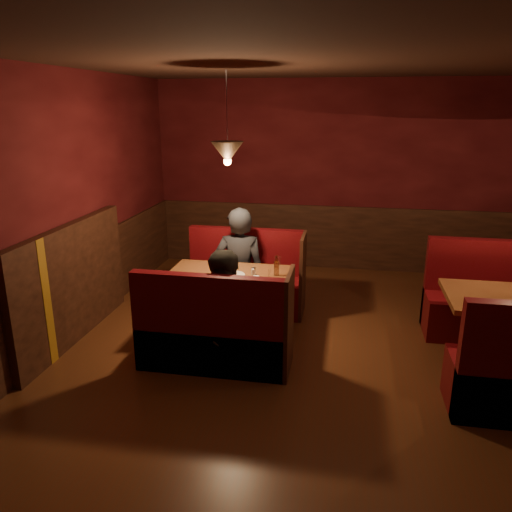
% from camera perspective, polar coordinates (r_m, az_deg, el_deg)
% --- Properties ---
extents(room, '(6.02, 7.02, 2.92)m').
position_cam_1_polar(room, '(4.57, 6.60, -1.95)').
color(room, '#5F2E18').
rests_on(room, ground).
extents(main_table, '(1.37, 0.83, 0.96)m').
position_cam_1_polar(main_table, '(5.58, -2.90, -3.64)').
color(main_table, brown).
rests_on(main_table, ground).
extents(main_bench_far, '(1.50, 0.54, 1.02)m').
position_cam_1_polar(main_bench_far, '(6.36, -1.13, -3.25)').
color(main_bench_far, '#530907').
rests_on(main_bench_far, ground).
extents(main_bench_near, '(1.50, 0.54, 1.02)m').
position_cam_1_polar(main_bench_near, '(4.98, -4.74, -9.31)').
color(main_bench_near, '#530907').
rests_on(main_bench_near, ground).
extents(second_bench_far, '(1.51, 0.57, 1.08)m').
position_cam_1_polar(second_bench_far, '(6.24, 25.69, -5.24)').
color(second_bench_far, '#530907').
rests_on(second_bench_far, ground).
extents(diner_a, '(0.65, 0.46, 1.71)m').
position_cam_1_polar(diner_a, '(6.02, -1.91, 0.88)').
color(diner_a, black).
rests_on(diner_a, ground).
extents(diner_b, '(0.88, 0.76, 1.54)m').
position_cam_1_polar(diner_b, '(4.86, -3.20, -4.20)').
color(diner_b, black).
rests_on(diner_b, ground).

